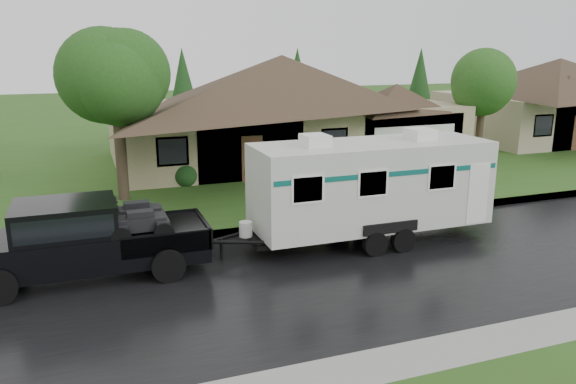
# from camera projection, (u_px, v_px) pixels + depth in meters

# --- Properties ---
(ground) EXTENTS (140.00, 140.00, 0.00)m
(ground) POSITION_uv_depth(u_px,v_px,m) (369.00, 242.00, 18.25)
(ground) COLOR #2A5219
(ground) RESTS_ON ground
(road) EXTENTS (140.00, 8.00, 0.01)m
(road) POSITION_uv_depth(u_px,v_px,m) (401.00, 263.00, 16.43)
(road) COLOR black
(road) RESTS_ON ground
(curb) EXTENTS (140.00, 0.50, 0.15)m
(curb) POSITION_uv_depth(u_px,v_px,m) (339.00, 220.00, 20.28)
(curb) COLOR gray
(curb) RESTS_ON ground
(lawn) EXTENTS (140.00, 26.00, 0.15)m
(lawn) POSITION_uv_depth(u_px,v_px,m) (243.00, 157.00, 31.86)
(lawn) COLOR #2A5219
(lawn) RESTS_ON ground
(house_main) EXTENTS (19.44, 10.80, 6.90)m
(house_main) POSITION_uv_depth(u_px,v_px,m) (288.00, 95.00, 30.70)
(house_main) COLOR gray
(house_main) RESTS_ON lawn
(house_neighbor) EXTENTS (15.12, 9.72, 6.45)m
(house_neighbor) POSITION_uv_depth(u_px,v_px,m) (562.00, 90.00, 37.91)
(house_neighbor) COLOR tan
(house_neighbor) RESTS_ON lawn
(tree_left_green) EXTENTS (4.21, 4.21, 6.96)m
(tree_left_green) POSITION_uv_depth(u_px,v_px,m) (115.00, 78.00, 21.66)
(tree_left_green) COLOR #382B1E
(tree_left_green) RESTS_ON lawn
(tree_right_green) EXTENTS (3.51, 3.51, 5.82)m
(tree_right_green) POSITION_uv_depth(u_px,v_px,m) (483.00, 85.00, 30.33)
(tree_right_green) COLOR #382B1E
(tree_right_green) RESTS_ON lawn
(shrub_row) EXTENTS (13.60, 1.00, 1.00)m
(shrub_row) POSITION_uv_depth(u_px,v_px,m) (315.00, 164.00, 27.21)
(shrub_row) COLOR #143814
(shrub_row) RESTS_ON lawn
(pickup_truck) EXTENTS (6.50, 2.47, 2.17)m
(pickup_truck) POSITION_uv_depth(u_px,v_px,m) (79.00, 237.00, 15.12)
(pickup_truck) COLOR black
(pickup_truck) RESTS_ON ground
(travel_trailer) EXTENTS (8.01, 2.82, 3.59)m
(travel_trailer) POSITION_uv_depth(u_px,v_px,m) (371.00, 184.00, 17.88)
(travel_trailer) COLOR silver
(travel_trailer) RESTS_ON ground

